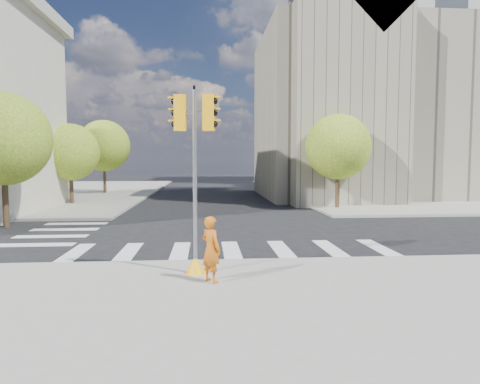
% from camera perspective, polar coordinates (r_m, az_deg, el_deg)
% --- Properties ---
extents(ground, '(160.00, 160.00, 0.00)m').
position_cam_1_polar(ground, '(17.35, -1.23, -6.38)').
color(ground, black).
rests_on(ground, ground).
extents(sidewalk_near, '(30.00, 14.00, 0.15)m').
position_cam_1_polar(sidewalk_near, '(6.86, 4.53, -22.92)').
color(sidewalk_near, gray).
rests_on(sidewalk_near, ground).
extents(sidewalk_far_right, '(28.00, 40.00, 0.15)m').
position_cam_1_polar(sidewalk_far_right, '(47.97, 21.41, 0.24)').
color(sidewalk_far_right, gray).
rests_on(sidewalk_far_right, ground).
extents(sidewalk_far_left, '(28.00, 40.00, 0.15)m').
position_cam_1_polar(sidewalk_far_left, '(47.15, -28.31, -0.05)').
color(sidewalk_far_left, gray).
rests_on(sidewalk_far_left, ground).
extents(civic_building, '(26.00, 16.00, 19.39)m').
position_cam_1_polar(civic_building, '(39.97, 20.30, 9.84)').
color(civic_building, gray).
rests_on(civic_building, ground).
extents(office_tower, '(20.00, 18.00, 30.00)m').
position_cam_1_polar(office_tower, '(64.43, 17.02, 14.64)').
color(office_tower, '#9EA0A3').
rests_on(office_tower, ground).
extents(tree_lw_near, '(4.40, 4.40, 6.41)m').
position_cam_1_polar(tree_lw_near, '(23.10, -29.06, 6.21)').
color(tree_lw_near, '#382616').
rests_on(tree_lw_near, ground).
extents(tree_lw_mid, '(4.00, 4.00, 5.77)m').
position_cam_1_polar(tree_lw_mid, '(32.46, -21.68, 4.96)').
color(tree_lw_mid, '#382616').
rests_on(tree_lw_mid, ground).
extents(tree_lw_far, '(4.80, 4.80, 6.95)m').
position_cam_1_polar(tree_lw_far, '(42.14, -17.69, 5.89)').
color(tree_lw_far, '#382616').
rests_on(tree_lw_far, ground).
extents(tree_re_near, '(4.20, 4.20, 6.16)m').
position_cam_1_polar(tree_re_near, '(28.34, 12.95, 5.88)').
color(tree_re_near, '#382616').
rests_on(tree_re_near, ground).
extents(tree_re_mid, '(4.60, 4.60, 6.66)m').
position_cam_1_polar(tree_re_mid, '(39.95, 7.76, 5.88)').
color(tree_re_mid, '#382616').
rests_on(tree_re_mid, ground).
extents(tree_re_far, '(4.00, 4.00, 5.88)m').
position_cam_1_polar(tree_re_far, '(51.73, 4.92, 4.99)').
color(tree_re_far, '#382616').
rests_on(tree_re_far, ground).
extents(lamp_near, '(0.35, 0.18, 8.11)m').
position_cam_1_polar(lamp_near, '(32.33, 11.68, 6.62)').
color(lamp_near, black).
rests_on(lamp_near, sidewalk_far_right).
extents(lamp_far, '(0.35, 0.18, 8.11)m').
position_cam_1_polar(lamp_far, '(45.93, 6.78, 5.96)').
color(lamp_far, black).
rests_on(lamp_far, sidewalk_far_right).
extents(traffic_signal, '(1.08, 0.56, 5.01)m').
position_cam_1_polar(traffic_signal, '(11.47, -6.02, -0.32)').
color(traffic_signal, '#FFAD0D').
rests_on(traffic_signal, sidewalk_near).
extents(photographer, '(0.70, 0.72, 1.67)m').
position_cam_1_polar(photographer, '(10.82, -3.89, -7.61)').
color(photographer, '#C85F12').
rests_on(photographer, sidewalk_near).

